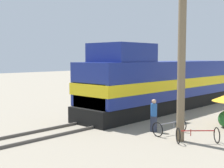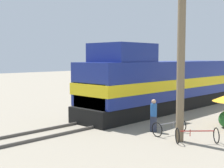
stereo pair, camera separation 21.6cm
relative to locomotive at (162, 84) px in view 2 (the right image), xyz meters
name	(u,v)px [view 2 (the right image)]	position (x,y,z in m)	size (l,w,h in m)	color
ground_plane	(124,118)	(0.00, -4.11, -1.98)	(120.00, 120.00, 0.00)	gray
rail_near	(116,116)	(-0.72, -4.11, -1.90)	(0.08, 31.95, 0.15)	#4C4742
rail_far	(133,119)	(0.72, -4.11, -1.90)	(0.08, 31.95, 0.15)	#4C4742
locomotive	(162,84)	(0.00, 0.00, 0.00)	(3.23, 15.98, 4.78)	black
utility_pole	(182,10)	(5.56, -6.46, 4.07)	(1.80, 0.37, 11.94)	#726047
person_bystander	(154,114)	(3.56, -5.79, -1.04)	(0.34, 0.34, 1.72)	#2D3347
bicycle	(169,127)	(4.49, -5.69, -1.60)	(1.02, 1.88, 0.73)	black
bicycle_spare	(197,135)	(6.35, -6.27, -1.60)	(1.81, 1.83, 0.73)	black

